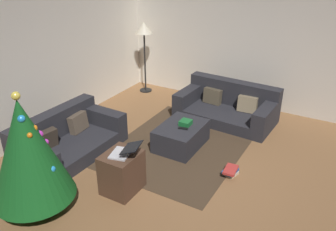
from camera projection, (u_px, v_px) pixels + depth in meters
name	position (u px, v px, depth m)	size (l,w,h in m)	color
ground_plane	(198.00, 186.00, 4.90)	(6.40, 6.40, 0.00)	brown
rear_partition	(29.00, 64.00, 5.74)	(6.40, 0.12, 2.60)	silver
corner_partition	(270.00, 46.00, 6.78)	(0.12, 6.40, 2.60)	silver
couch_left	(67.00, 139.00, 5.61)	(1.75, 1.00, 0.66)	#26262B
couch_right	(228.00, 106.00, 6.76)	(1.06, 1.88, 0.69)	#26262B
ottoman	(181.00, 136.00, 5.83)	(0.91, 0.65, 0.38)	#26262B
gift_box	(186.00, 123.00, 5.75)	(0.19, 0.18, 0.08)	#19662D
tv_remote	(183.00, 128.00, 5.63)	(0.05, 0.16, 0.02)	black
christmas_tree	(27.00, 150.00, 4.16)	(1.02, 1.02, 1.61)	brown
side_table	(122.00, 172.00, 4.72)	(0.52, 0.44, 0.58)	#4C3323
laptop	(125.00, 151.00, 4.55)	(0.39, 0.45, 0.18)	silver
book_stack	(231.00, 171.00, 5.12)	(0.30, 0.21, 0.12)	beige
corner_lamp	(144.00, 33.00, 7.58)	(0.36, 0.36, 1.58)	black
area_rug	(181.00, 145.00, 5.91)	(2.60, 2.00, 0.01)	#423121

